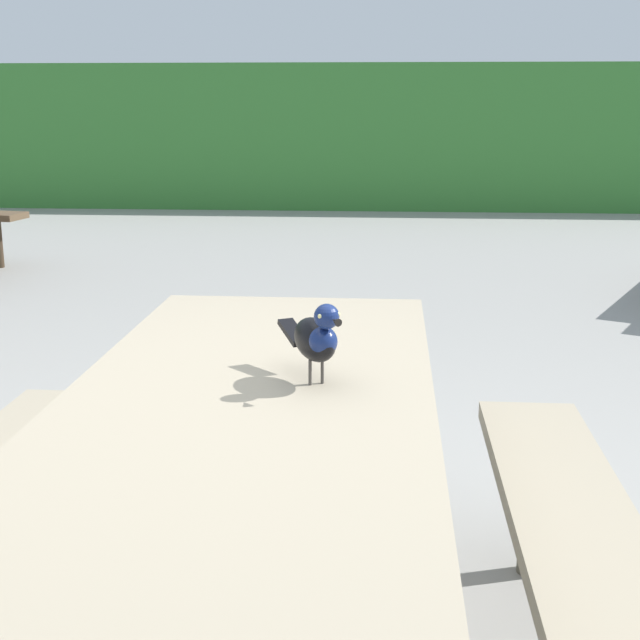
# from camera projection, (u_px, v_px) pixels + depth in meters

# --- Properties ---
(hedge_wall) EXTENTS (28.00, 2.21, 1.72)m
(hedge_wall) POSITION_uv_depth(u_px,v_px,m) (358.00, 134.00, 11.49)
(hedge_wall) COLOR #387A33
(hedge_wall) RESTS_ON ground
(picnic_table_foreground) EXTENTS (1.69, 1.80, 0.74)m
(picnic_table_foreground) POSITION_uv_depth(u_px,v_px,m) (249.00, 478.00, 1.85)
(picnic_table_foreground) COLOR gray
(picnic_table_foreground) RESTS_ON ground
(bird_grackle) EXTENTS (0.16, 0.26, 0.18)m
(bird_grackle) POSITION_uv_depth(u_px,v_px,m) (317.00, 337.00, 1.83)
(bird_grackle) COLOR black
(bird_grackle) RESTS_ON picnic_table_foreground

